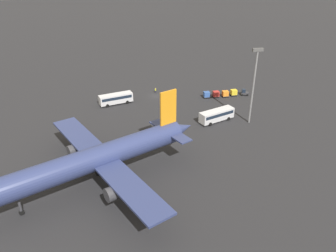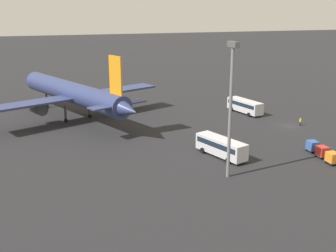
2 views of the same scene
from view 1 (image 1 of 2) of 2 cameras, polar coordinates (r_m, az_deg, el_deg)
The scene contains 11 objects.
ground_plane at distance 108.44m, azimuth -2.20°, elevation 5.27°, with size 600.00×600.00×0.00m, color #232326.
airplane at distance 64.96m, azimuth -12.62°, elevation -5.67°, with size 46.09×40.25×16.15m.
shuttle_bus_near at distance 102.79m, azimuth -9.08°, elevation 4.83°, with size 10.67×5.21×3.23m.
shuttle_bus_far at distance 91.48m, azimuth 8.48°, elevation 1.96°, with size 10.72×6.16×3.30m.
baggage_tug at distance 111.51m, azimuth 13.14°, elevation 5.72°, with size 2.65×2.15×2.10m.
worker_person at distance 110.59m, azimuth -2.20°, elevation 6.21°, with size 0.38×0.38×1.74m.
cargo_cart_yellow at distance 110.15m, azimuth 11.37°, elevation 5.77°, with size 2.00×1.68×2.06m.
cargo_cart_orange at distance 108.64m, azimuth 9.94°, elevation 5.59°, with size 2.00×1.68×2.06m.
cargo_cart_red at distance 107.84m, azimuth 8.35°, elevation 5.55°, with size 2.00×1.68×2.06m.
cargo_cart_blue at distance 107.03m, azimuth 6.75°, elevation 5.48°, with size 2.00×1.68×2.06m.
light_pole at distance 88.66m, azimuth 14.76°, elevation 7.79°, with size 2.80×0.70×20.62m.
Camera 1 is at (16.46, 99.12, 40.79)m, focal length 35.00 mm.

